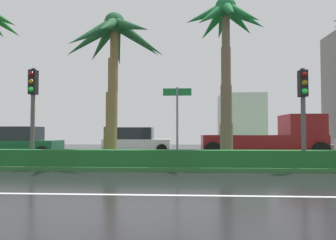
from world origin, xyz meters
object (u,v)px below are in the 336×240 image
(street_name_sign, at_px, (177,115))
(box_truck_lead, at_px, (259,130))
(car_in_traffic_second, at_px, (137,141))
(traffic_signal_median_left, at_px, (33,98))
(palm_tree_centre_left, at_px, (114,46))
(traffic_signal_median_right, at_px, (303,99))
(palm_tree_centre, at_px, (226,32))
(car_in_traffic_leading, at_px, (20,143))

(street_name_sign, xyz_separation_m, box_truck_lead, (4.36, 5.25, -0.53))
(street_name_sign, xyz_separation_m, car_in_traffic_second, (-2.84, 8.12, -1.25))
(car_in_traffic_second, relative_size, box_truck_lead, 0.67)
(traffic_signal_median_left, height_order, box_truck_lead, traffic_signal_median_left)
(car_in_traffic_second, bearing_deg, palm_tree_centre_left, -89.56)
(palm_tree_centre_left, distance_m, traffic_signal_median_right, 8.01)
(traffic_signal_median_left, bearing_deg, car_in_traffic_second, 71.33)
(street_name_sign, height_order, car_in_traffic_second, street_name_sign)
(palm_tree_centre, bearing_deg, traffic_signal_median_left, -168.73)
(street_name_sign, bearing_deg, palm_tree_centre, 33.35)
(car_in_traffic_second, bearing_deg, traffic_signal_median_right, -49.51)
(traffic_signal_median_left, relative_size, car_in_traffic_second, 0.88)
(street_name_sign, relative_size, box_truck_lead, 0.47)
(palm_tree_centre, distance_m, box_truck_lead, 6.14)
(traffic_signal_median_left, xyz_separation_m, car_in_traffic_second, (2.80, 8.30, -1.92))
(palm_tree_centre, bearing_deg, street_name_sign, -146.65)
(traffic_signal_median_left, relative_size, car_in_traffic_leading, 0.88)
(traffic_signal_median_right, bearing_deg, box_truck_lead, 91.98)
(box_truck_lead, bearing_deg, palm_tree_centre, -120.51)
(car_in_traffic_second, bearing_deg, traffic_signal_median_left, -108.67)
(street_name_sign, bearing_deg, car_in_traffic_leading, 151.41)
(car_in_traffic_leading, xyz_separation_m, car_in_traffic_second, (6.05, 3.28, 0.00))
(car_in_traffic_leading, relative_size, car_in_traffic_second, 1.00)
(palm_tree_centre, relative_size, traffic_signal_median_left, 1.88)
(palm_tree_centre_left, height_order, traffic_signal_median_right, palm_tree_centre_left)
(palm_tree_centre_left, relative_size, traffic_signal_median_left, 1.73)
(traffic_signal_median_left, xyz_separation_m, box_truck_lead, (10.00, 5.42, -1.20))
(palm_tree_centre_left, height_order, street_name_sign, palm_tree_centre_left)
(palm_tree_centre, bearing_deg, car_in_traffic_second, 125.98)
(traffic_signal_median_left, bearing_deg, palm_tree_centre_left, 28.13)
(street_name_sign, distance_m, car_in_traffic_leading, 10.20)
(traffic_signal_median_left, xyz_separation_m, street_name_sign, (5.64, 0.17, -0.67))
(traffic_signal_median_right, xyz_separation_m, box_truck_lead, (-0.20, 5.79, -1.07))
(palm_tree_centre_left, distance_m, street_name_sign, 4.38)
(traffic_signal_median_right, height_order, box_truck_lead, traffic_signal_median_right)
(traffic_signal_median_right, bearing_deg, palm_tree_centre, 142.56)
(traffic_signal_median_left, distance_m, car_in_traffic_second, 8.97)
(palm_tree_centre_left, height_order, traffic_signal_median_left, palm_tree_centre_left)
(palm_tree_centre_left, xyz_separation_m, car_in_traffic_leading, (-6.10, 3.49, -4.36))
(street_name_sign, xyz_separation_m, car_in_traffic_leading, (-8.89, 4.84, -1.25))
(traffic_signal_median_right, bearing_deg, car_in_traffic_leading, 158.17)
(car_in_traffic_leading, distance_m, car_in_traffic_second, 6.88)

